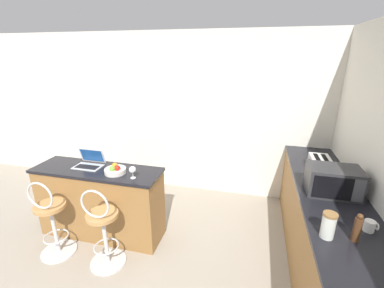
% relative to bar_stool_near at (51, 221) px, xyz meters
% --- Properties ---
extents(ground_plane, '(20.00, 20.00, 0.00)m').
position_rel_bar_stool_near_xyz_m(ground_plane, '(0.79, -0.31, -0.46)').
color(ground_plane, gray).
extents(wall_back, '(12.00, 0.06, 2.60)m').
position_rel_bar_stool_near_xyz_m(wall_back, '(0.79, 1.98, 0.84)').
color(wall_back, silver).
rests_on(wall_back, ground_plane).
extents(breakfast_bar, '(1.60, 0.50, 0.93)m').
position_rel_bar_stool_near_xyz_m(breakfast_bar, '(0.33, 0.47, 0.01)').
color(breakfast_bar, olive).
rests_on(breakfast_bar, ground_plane).
extents(counter_right, '(0.65, 2.79, 0.93)m').
position_rel_bar_stool_near_xyz_m(counter_right, '(2.97, 0.57, 0.01)').
color(counter_right, olive).
rests_on(counter_right, ground_plane).
extents(bar_stool_near, '(0.40, 0.40, 0.99)m').
position_rel_bar_stool_near_xyz_m(bar_stool_near, '(0.00, 0.00, 0.00)').
color(bar_stool_near, silver).
rests_on(bar_stool_near, ground_plane).
extents(bar_stool_far, '(0.40, 0.40, 0.99)m').
position_rel_bar_stool_near_xyz_m(bar_stool_far, '(0.66, 0.00, 0.00)').
color(bar_stool_far, silver).
rests_on(bar_stool_far, ground_plane).
extents(laptop, '(0.34, 0.25, 0.21)m').
position_rel_bar_stool_near_xyz_m(laptop, '(0.20, 0.54, 0.52)').
color(laptop, '#B7BABF').
rests_on(laptop, breakfast_bar).
extents(microwave, '(0.49, 0.33, 0.28)m').
position_rel_bar_stool_near_xyz_m(microwave, '(2.96, 0.55, 0.61)').
color(microwave, '#2D2D30').
rests_on(microwave, counter_right).
extents(toaster, '(0.24, 0.32, 0.16)m').
position_rel_bar_stool_near_xyz_m(toaster, '(2.96, 1.12, 0.55)').
color(toaster, silver).
rests_on(toaster, counter_right).
extents(pepper_mill, '(0.06, 0.06, 0.24)m').
position_rel_bar_stool_near_xyz_m(pepper_mill, '(2.96, -0.17, 0.58)').
color(pepper_mill, '#4C2D19').
rests_on(pepper_mill, counter_right).
extents(fruit_bowl, '(0.25, 0.25, 0.11)m').
position_rel_bar_stool_near_xyz_m(fruit_bowl, '(0.62, 0.43, 0.51)').
color(fruit_bowl, silver).
rests_on(fruit_bowl, breakfast_bar).
extents(storage_jar, '(0.10, 0.10, 0.21)m').
position_rel_bar_stool_near_xyz_m(storage_jar, '(2.77, -0.18, 0.58)').
color(storage_jar, silver).
rests_on(storage_jar, counter_right).
extents(mug_white, '(0.10, 0.08, 0.09)m').
position_rel_bar_stool_near_xyz_m(mug_white, '(3.11, -0.02, 0.52)').
color(mug_white, white).
rests_on(mug_white, counter_right).
extents(wine_glass_short, '(0.08, 0.08, 0.14)m').
position_rel_bar_stool_near_xyz_m(wine_glass_short, '(0.88, 0.36, 0.57)').
color(wine_glass_short, silver).
rests_on(wine_glass_short, breakfast_bar).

